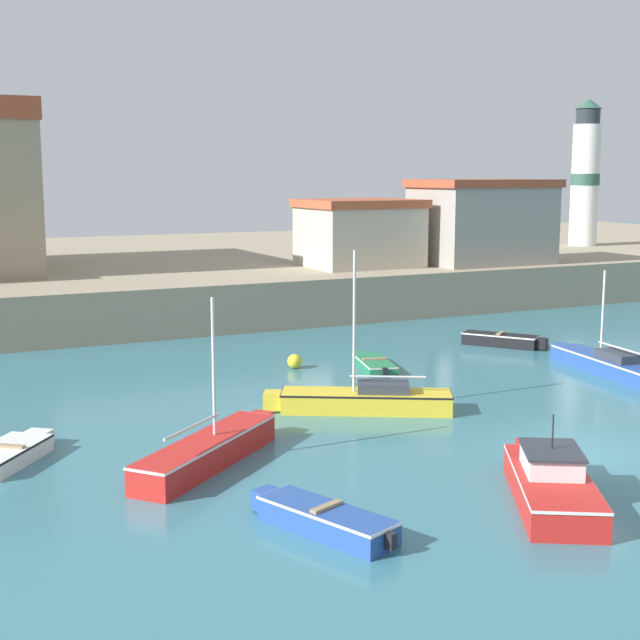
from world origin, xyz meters
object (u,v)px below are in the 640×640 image
at_px(dinghy_white_3, 8,453).
at_px(motorboat_red_4, 551,482).
at_px(harbor_shed_mid_row, 482,221).
at_px(mooring_buoy, 295,361).
at_px(sailboat_blue_7, 606,363).
at_px(dinghy_black_6, 502,340).
at_px(harbor_shed_near_wharf, 359,233).
at_px(lighthouse, 585,175).
at_px(sailboat_yellow_2, 364,399).
at_px(sailboat_red_5, 209,449).
at_px(dinghy_blue_0, 323,518).
at_px(dinghy_green_1, 374,363).

distance_m(dinghy_white_3, motorboat_red_4, 15.23).
bearing_deg(harbor_shed_mid_row, mooring_buoy, -145.91).
relative_size(dinghy_white_3, sailboat_blue_7, 0.50).
distance_m(dinghy_white_3, dinghy_black_6, 25.20).
relative_size(motorboat_red_4, harbor_shed_mid_row, 0.69).
relative_size(motorboat_red_4, dinghy_black_6, 1.53).
xyz_separation_m(dinghy_black_6, harbor_shed_near_wharf, (-0.27, 14.26, 4.38)).
xyz_separation_m(motorboat_red_4, dinghy_black_6, (11.75, 17.46, -0.19)).
relative_size(mooring_buoy, harbor_shed_mid_row, 0.07).
bearing_deg(sailboat_blue_7, motorboat_red_4, -138.17).
height_order(motorboat_red_4, mooring_buoy, motorboat_red_4).
bearing_deg(mooring_buoy, harbor_shed_near_wharf, 53.00).
bearing_deg(harbor_shed_mid_row, lighthouse, 27.58).
xyz_separation_m(sailboat_yellow_2, sailboat_red_5, (-6.80, -3.21, 0.01)).
height_order(dinghy_white_3, mooring_buoy, mooring_buoy).
distance_m(mooring_buoy, harbor_shed_near_wharf, 18.64).
xyz_separation_m(dinghy_blue_0, dinghy_green_1, (9.73, 14.99, -0.10)).
relative_size(sailboat_red_5, mooring_buoy, 9.14).
distance_m(dinghy_white_3, sailboat_blue_7, 24.26).
relative_size(dinghy_blue_0, sailboat_red_5, 0.72).
height_order(sailboat_blue_7, mooring_buoy, sailboat_blue_7).
bearing_deg(motorboat_red_4, dinghy_white_3, 142.52).
bearing_deg(dinghy_white_3, lighthouse, 31.48).
height_order(sailboat_yellow_2, harbor_shed_mid_row, harbor_shed_mid_row).
height_order(sailboat_yellow_2, dinghy_white_3, sailboat_yellow_2).
bearing_deg(dinghy_green_1, motorboat_red_4, -103.03).
height_order(sailboat_red_5, lighthouse, lighthouse).
relative_size(dinghy_green_1, sailboat_yellow_2, 0.63).
xyz_separation_m(dinghy_green_1, mooring_buoy, (-3.06, 1.50, 0.09)).
bearing_deg(dinghy_black_6, sailboat_blue_7, -86.79).
bearing_deg(mooring_buoy, dinghy_white_3, -147.79).
relative_size(sailboat_blue_7, harbor_shed_near_wharf, 1.04).
height_order(dinghy_white_3, harbor_shed_near_wharf, harbor_shed_near_wharf).
relative_size(sailboat_red_5, lighthouse, 0.50).
distance_m(dinghy_green_1, lighthouse, 39.88).
height_order(dinghy_blue_0, dinghy_black_6, dinghy_blue_0).
bearing_deg(dinghy_blue_0, dinghy_black_6, 43.11).
height_order(dinghy_blue_0, sailboat_red_5, sailboat_red_5).
distance_m(harbor_shed_near_wharf, harbor_shed_mid_row, 8.20).
relative_size(sailboat_red_5, sailboat_blue_7, 0.81).
height_order(lighthouse, harbor_shed_mid_row, lighthouse).
height_order(dinghy_blue_0, harbor_shed_mid_row, harbor_shed_mid_row).
xyz_separation_m(mooring_buoy, lighthouse, (34.90, 21.15, 7.88)).
relative_size(dinghy_green_1, sailboat_blue_7, 0.57).
relative_size(dinghy_blue_0, dinghy_black_6, 1.09).
bearing_deg(dinghy_green_1, dinghy_white_3, -157.61).
bearing_deg(lighthouse, dinghy_black_6, -138.58).
relative_size(dinghy_green_1, mooring_buoy, 6.40).
xyz_separation_m(dinghy_white_3, sailboat_red_5, (5.18, -2.71, 0.17)).
bearing_deg(sailboat_blue_7, harbor_shed_near_wharf, 91.75).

